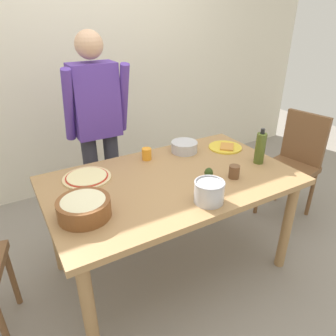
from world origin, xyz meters
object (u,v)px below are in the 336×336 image
plate_with_slice (225,147)px  olive_oil_bottle (260,148)px  steel_pot (209,192)px  chair_wooden_right (295,160)px  mixing_bowl_steel (184,147)px  person_cook (98,124)px  cup_orange (147,154)px  cup_small_brown (234,172)px  popcorn_bowl (84,206)px  dining_table (172,190)px  pizza_raw_on_board (87,177)px  avocado (209,173)px

plate_with_slice → olive_oil_bottle: (0.03, -0.32, 0.11)m
steel_pot → chair_wooden_right: bearing=18.2°
chair_wooden_right → plate_with_slice: chair_wooden_right is taller
chair_wooden_right → mixing_bowl_steel: 1.08m
person_cook → plate_with_slice: 1.02m
person_cook → cup_orange: person_cook is taller
cup_orange → cup_small_brown: bearing=-55.6°
popcorn_bowl → olive_oil_bottle: (1.26, 0.02, 0.05)m
cup_small_brown → cup_orange: bearing=124.4°
popcorn_bowl → cup_small_brown: popcorn_bowl is taller
plate_with_slice → popcorn_bowl: popcorn_bowl is taller
mixing_bowl_steel → olive_oil_bottle: 0.56m
chair_wooden_right → cup_orange: chair_wooden_right is taller
person_cook → steel_pot: size_ratio=9.34×
plate_with_slice → olive_oil_bottle: 0.34m
dining_table → popcorn_bowl: size_ratio=5.71×
mixing_bowl_steel → cup_orange: size_ratio=2.35×
cup_small_brown → olive_oil_bottle: bearing=15.6°
chair_wooden_right → mixing_bowl_steel: bearing=166.9°
plate_with_slice → olive_oil_bottle: olive_oil_bottle is taller
popcorn_bowl → chair_wooden_right: bearing=6.1°
olive_oil_bottle → steel_pot: olive_oil_bottle is taller
dining_table → steel_pot: 0.38m
pizza_raw_on_board → popcorn_bowl: 0.42m
person_cook → avocado: size_ratio=23.14×
steel_pot → avocado: size_ratio=2.48×
mixing_bowl_steel → steel_pot: bearing=-111.5°
popcorn_bowl → avocado: (0.82, 0.01, -0.03)m
dining_table → mixing_bowl_steel: mixing_bowl_steel is taller
popcorn_bowl → cup_small_brown: size_ratio=3.29×
cup_orange → cup_small_brown: 0.65m
plate_with_slice → cup_orange: 0.64m
mixing_bowl_steel → avocado: (-0.09, -0.43, -0.01)m
chair_wooden_right → avocado: chair_wooden_right is taller
popcorn_bowl → pizza_raw_on_board: bearing=71.7°
olive_oil_bottle → cup_orange: size_ratio=3.01×
person_cook → cup_small_brown: size_ratio=19.06×
chair_wooden_right → popcorn_bowl: (-1.93, -0.21, 0.28)m
olive_oil_bottle → avocado: olive_oil_bottle is taller
pizza_raw_on_board → steel_pot: bearing=-49.7°
cup_orange → avocado: 0.50m
person_cook → cup_small_brown: (0.58, -0.95, -0.14)m
pizza_raw_on_board → olive_oil_bottle: olive_oil_bottle is taller
chair_wooden_right → mixing_bowl_steel: (-1.02, 0.24, 0.26)m
plate_with_slice → avocado: size_ratio=3.71×
pizza_raw_on_board → olive_oil_bottle: (1.13, -0.38, 0.10)m
mixing_bowl_steel → steel_pot: (-0.26, -0.66, 0.03)m
mixing_bowl_steel → dining_table: bearing=-133.4°
mixing_bowl_steel → cup_small_brown: size_ratio=2.35×
chair_wooden_right → pizza_raw_on_board: size_ratio=3.07×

